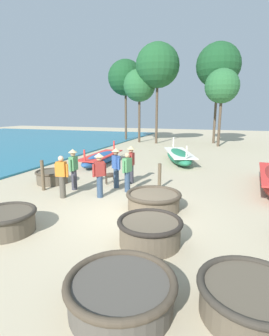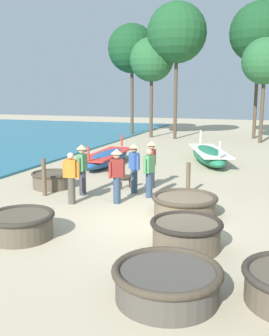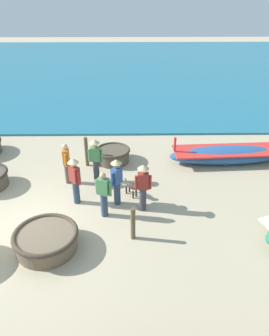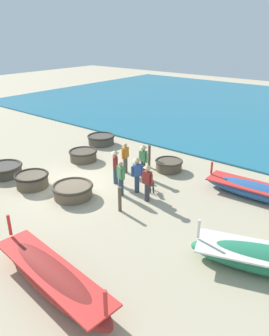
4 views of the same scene
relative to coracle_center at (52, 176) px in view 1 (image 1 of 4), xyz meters
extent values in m
plane|color=#BCAD8C|center=(4.42, -2.46, -0.31)|extent=(80.00, 80.00, 0.00)
cylinder|color=brown|center=(0.00, 0.00, -0.05)|extent=(1.33, 1.33, 0.51)
torus|color=#42382B|center=(0.00, 0.00, 0.21)|extent=(1.43, 1.43, 0.11)
cylinder|color=brown|center=(5.61, -3.86, -0.02)|extent=(1.45, 1.45, 0.58)
torus|color=#28231E|center=(5.61, -3.86, 0.27)|extent=(1.57, 1.57, 0.12)
cylinder|color=brown|center=(1.85, -4.48, -0.04)|extent=(1.46, 1.46, 0.53)
torus|color=#332D26|center=(1.85, -4.48, 0.23)|extent=(1.58, 1.58, 0.12)
cylinder|color=brown|center=(7.71, -5.52, -0.05)|extent=(1.57, 1.57, 0.51)
torus|color=#332D26|center=(7.71, -5.52, 0.21)|extent=(1.70, 1.70, 0.13)
cylinder|color=brown|center=(5.09, -1.61, -0.05)|extent=(1.66, 1.66, 0.51)
torus|color=#42382B|center=(5.09, -1.61, 0.21)|extent=(1.80, 1.80, 0.13)
cylinder|color=#4C473F|center=(5.74, -6.04, -0.06)|extent=(1.69, 1.69, 0.49)
torus|color=#42382B|center=(5.74, -6.04, 0.19)|extent=(1.82, 1.82, 0.13)
ellipsoid|color=#285693|center=(0.11, 4.69, 0.01)|extent=(1.42, 4.84, 0.64)
cube|color=red|center=(0.11, 4.69, 0.22)|extent=(1.45, 4.46, 0.06)
cylinder|color=red|center=(0.00, 6.88, 0.57)|extent=(0.10, 0.10, 0.57)
cylinder|color=red|center=(0.23, 2.49, 0.57)|extent=(0.10, 0.10, 0.57)
ellipsoid|color=#237551|center=(4.47, 6.76, 0.06)|extent=(2.88, 5.18, 0.72)
cube|color=silver|center=(4.47, 6.76, 0.29)|extent=(2.79, 4.81, 0.06)
cylinder|color=silver|center=(3.69, 8.94, 0.69)|extent=(0.10, 0.10, 0.65)
cylinder|color=silver|center=(5.24, 4.57, 0.69)|extent=(0.10, 0.10, 0.65)
cylinder|color=#383842|center=(3.33, 1.11, 0.10)|extent=(0.22, 0.22, 0.82)
cube|color=maroon|center=(3.33, 1.11, 0.78)|extent=(0.22, 0.34, 0.54)
sphere|color=tan|center=(3.33, 1.11, 1.16)|extent=(0.20, 0.20, 0.20)
cylinder|color=maroon|center=(3.33, 1.33, 0.73)|extent=(0.09, 0.09, 0.48)
cylinder|color=maroon|center=(3.33, 0.89, 0.73)|extent=(0.09, 0.09, 0.48)
cone|color=#D1BC84|center=(3.33, 1.11, 1.29)|extent=(0.36, 0.36, 0.14)
cylinder|color=#2D425B|center=(3.62, -0.11, 0.10)|extent=(0.22, 0.22, 0.82)
cube|color=#4C8E56|center=(3.62, -0.11, 0.78)|extent=(0.32, 0.39, 0.54)
sphere|color=tan|center=(3.62, -0.11, 1.16)|extent=(0.20, 0.20, 0.20)
cylinder|color=#4C8E56|center=(3.54, -0.32, 0.73)|extent=(0.09, 0.09, 0.48)
cylinder|color=#4C8E56|center=(3.69, 0.10, 0.73)|extent=(0.09, 0.09, 0.48)
cylinder|color=#2D425B|center=(2.90, -1.09, 0.10)|extent=(0.22, 0.22, 0.82)
cube|color=maroon|center=(2.90, -1.09, 0.78)|extent=(0.39, 0.40, 0.54)
sphere|color=tan|center=(2.90, -1.09, 1.16)|extent=(0.20, 0.20, 0.20)
cylinder|color=maroon|center=(3.05, -0.93, 0.73)|extent=(0.09, 0.09, 0.48)
cylinder|color=maroon|center=(2.74, -1.24, 0.73)|extent=(0.09, 0.09, 0.48)
cone|color=#D1BC84|center=(2.90, -1.09, 1.29)|extent=(0.36, 0.36, 0.14)
cylinder|color=#383842|center=(1.47, -0.54, 0.10)|extent=(0.22, 0.22, 0.82)
cube|color=#4C8E56|center=(1.47, -0.54, 0.78)|extent=(0.23, 0.35, 0.54)
sphere|color=tan|center=(1.47, -0.54, 1.16)|extent=(0.20, 0.20, 0.20)
cylinder|color=#4C8E56|center=(1.48, -0.32, 0.73)|extent=(0.09, 0.09, 0.48)
cylinder|color=#4C8E56|center=(1.47, -0.76, 0.73)|extent=(0.09, 0.09, 0.48)
cone|color=#D1BC84|center=(1.47, -0.54, 1.29)|extent=(0.36, 0.36, 0.14)
cylinder|color=#2D425B|center=(2.98, 0.27, 0.10)|extent=(0.22, 0.22, 0.82)
cube|color=#33569E|center=(2.98, 0.27, 0.78)|extent=(0.40, 0.38, 0.54)
sphere|color=#A37556|center=(2.98, 0.27, 1.16)|extent=(0.20, 0.20, 0.20)
cylinder|color=#33569E|center=(2.80, 0.41, 0.73)|extent=(0.09, 0.09, 0.48)
cylinder|color=#33569E|center=(3.15, 0.14, 0.73)|extent=(0.09, 0.09, 0.48)
cone|color=#D1BC84|center=(2.98, 0.27, 1.29)|extent=(0.36, 0.36, 0.14)
cylinder|color=#4C473D|center=(1.62, -1.57, 0.10)|extent=(0.22, 0.22, 0.82)
cube|color=orange|center=(1.62, -1.57, 0.78)|extent=(0.36, 0.26, 0.54)
sphere|color=#DBB28E|center=(1.62, -1.57, 1.16)|extent=(0.20, 0.20, 0.20)
cylinder|color=orange|center=(1.40, -1.60, 0.73)|extent=(0.09, 0.09, 0.48)
cylinder|color=orange|center=(1.84, -1.55, 0.73)|extent=(0.09, 0.09, 0.48)
ellipsoid|color=#3D3328|center=(2.49, 0.74, 0.08)|extent=(0.53, 0.49, 0.22)
sphere|color=#3D3328|center=(2.68, 0.89, 0.15)|extent=(0.18, 0.18, 0.18)
cylinder|color=#3D3328|center=(2.30, 0.58, 0.14)|extent=(0.18, 0.16, 0.16)
cylinder|color=#3D3328|center=(2.59, 0.91, -0.17)|extent=(0.06, 0.06, 0.28)
cylinder|color=#3D3328|center=(2.67, 0.80, -0.17)|extent=(0.06, 0.06, 0.28)
cylinder|color=#3D3328|center=(2.30, 0.68, -0.17)|extent=(0.06, 0.06, 0.28)
cylinder|color=#3D3328|center=(2.39, 0.57, -0.17)|extent=(0.06, 0.06, 0.28)
cylinder|color=brown|center=(0.33, -1.03, 0.31)|extent=(0.14, 0.14, 1.23)
cylinder|color=brown|center=(4.70, 0.78, 0.22)|extent=(0.14, 0.14, 1.05)
cylinder|color=#4C3D2D|center=(6.04, 17.78, 2.65)|extent=(0.24, 0.24, 5.91)
sphere|color=#194723|center=(6.04, 17.78, 7.05)|extent=(4.14, 4.14, 4.14)
cylinder|color=#4C3D2D|center=(0.67, 15.77, 2.63)|extent=(0.24, 0.24, 5.87)
sphere|color=#1E5128|center=(0.67, 15.77, 7.01)|extent=(4.11, 4.11, 4.11)
cylinder|color=#4C3D2D|center=(6.56, 15.43, 1.81)|extent=(0.24, 0.24, 4.23)
sphere|color=#286033|center=(6.56, 15.43, 4.96)|extent=(2.96, 2.96, 2.96)
cylinder|color=#4C3D2D|center=(-1.21, 16.09, 1.95)|extent=(0.24, 0.24, 4.50)
sphere|color=#286033|center=(-1.21, 16.09, 5.30)|extent=(3.15, 3.15, 3.15)
cylinder|color=#4C3D2D|center=(-3.20, 17.50, 2.33)|extent=(0.24, 0.24, 5.28)
sphere|color=#194723|center=(-3.20, 17.50, 6.26)|extent=(3.69, 3.69, 3.69)
camera|label=1|loc=(7.16, -9.44, 2.83)|focal=28.00mm
camera|label=2|loc=(7.19, -11.80, 3.03)|focal=42.00mm
camera|label=3|loc=(11.96, 0.72, 6.15)|focal=35.00mm
camera|label=4|loc=(13.25, 8.50, 6.45)|focal=35.00mm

